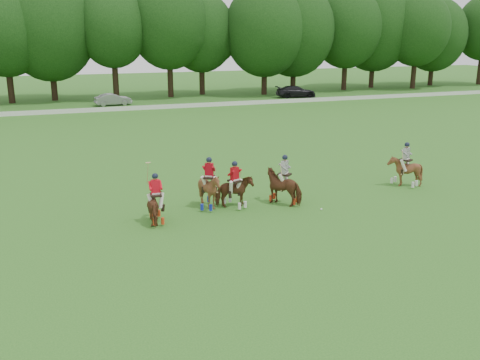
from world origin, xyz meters
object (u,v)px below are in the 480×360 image
object	(u,v)px
car_right	(296,92)
polo_stripe_b	(405,170)
car_mid	(113,100)
polo_red_c	(209,190)
polo_red_b	(235,191)
polo_stripe_a	(284,186)
polo_red_a	(156,205)
polo_ball	(321,209)

from	to	relation	value
car_right	polo_stripe_b	distance (m)	39.33
car_mid	car_right	world-z (taller)	car_right
car_right	polo_stripe_b	world-z (taller)	polo_stripe_b
polo_red_c	polo_stripe_b	size ratio (longest dim) A/B	1.02
polo_stripe_b	polo_red_c	bearing A→B (deg)	-179.88
polo_red_b	polo_stripe_b	size ratio (longest dim) A/B	0.93
car_right	polo_stripe_a	world-z (taller)	polo_stripe_a
polo_stripe_a	polo_red_c	bearing A→B (deg)	171.31
polo_red_b	car_right	bearing A→B (deg)	60.72
polo_red_a	polo_stripe_b	distance (m)	13.29
polo_red_a	polo_stripe_b	xyz separation A→B (m)	(13.25, 1.12, 0.08)
polo_stripe_a	polo_ball	size ratio (longest dim) A/B	25.87
polo_red_a	polo_red_b	size ratio (longest dim) A/B	1.24
polo_red_a	polo_ball	xyz separation A→B (m)	(7.31, -0.94, -0.71)
polo_red_b	polo_ball	bearing A→B (deg)	-26.23
car_mid	polo_red_b	distance (m)	37.86
car_mid	polo_stripe_b	distance (m)	38.94
polo_stripe_a	polo_ball	bearing A→B (deg)	-52.07
polo_stripe_a	car_mid	bearing A→B (deg)	94.88
polo_red_c	polo_stripe_a	xyz separation A→B (m)	(3.48, -0.53, -0.02)
polo_red_c	polo_stripe_b	world-z (taller)	polo_red_c
car_mid	polo_red_c	size ratio (longest dim) A/B	1.66
car_right	polo_stripe_a	bearing A→B (deg)	161.78
car_right	polo_red_a	xyz separation A→B (m)	(-25.00, -38.66, 0.05)
polo_stripe_a	car_right	bearing A→B (deg)	63.66
polo_red_b	polo_stripe_a	size ratio (longest dim) A/B	0.93
car_right	polo_red_b	world-z (taller)	polo_red_b
car_right	polo_red_a	bearing A→B (deg)	155.24
polo_red_c	polo_stripe_b	xyz separation A→B (m)	(10.59, 0.02, -0.03)
car_mid	car_right	xyz separation A→B (m)	(22.11, 0.00, 0.06)
car_mid	polo_red_b	xyz separation A→B (m)	(0.89, -37.85, 0.11)
polo_red_a	polo_red_c	world-z (taller)	polo_red_a
polo_stripe_a	polo_ball	xyz separation A→B (m)	(1.17, -1.50, -0.80)
polo_red_a	polo_red_b	distance (m)	3.85
car_mid	polo_ball	xyz separation A→B (m)	(4.42, -39.60, -0.60)
car_mid	polo_stripe_b	xyz separation A→B (m)	(10.36, -37.54, 0.19)
car_mid	polo_stripe_a	world-z (taller)	polo_stripe_a
car_right	polo_ball	xyz separation A→B (m)	(-17.69, -39.60, -0.66)
polo_red_b	polo_stripe_b	bearing A→B (deg)	1.89
polo_red_b	polo_red_c	xyz separation A→B (m)	(-1.11, 0.29, 0.10)
car_mid	polo_red_b	world-z (taller)	polo_red_b
car_mid	car_right	bearing A→B (deg)	-96.16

